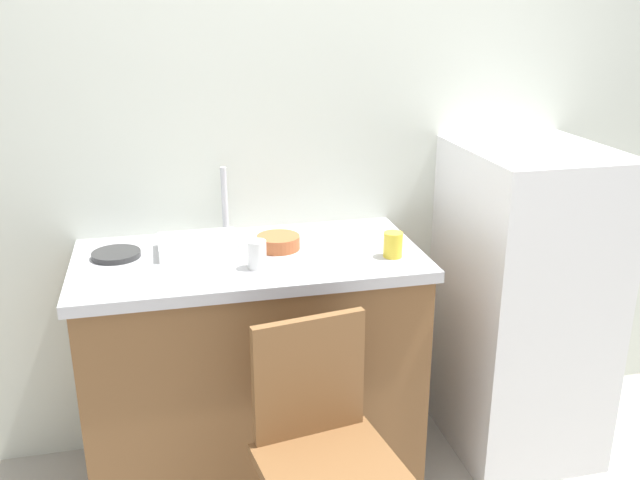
% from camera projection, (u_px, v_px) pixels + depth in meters
% --- Properties ---
extents(back_wall, '(4.80, 0.10, 2.68)m').
position_uv_depth(back_wall, '(297.00, 119.00, 2.71)').
color(back_wall, silver).
rests_on(back_wall, ground_plane).
extents(cabinet_base, '(1.19, 0.60, 0.89)m').
position_uv_depth(cabinet_base, '(253.00, 373.00, 2.64)').
color(cabinet_base, brown).
rests_on(cabinet_base, ground_plane).
extents(countertop, '(1.23, 0.64, 0.04)m').
position_uv_depth(countertop, '(249.00, 259.00, 2.48)').
color(countertop, '#B7B7BC').
rests_on(countertop, cabinet_base).
extents(faucet, '(0.02, 0.02, 0.26)m').
position_uv_depth(faucet, '(225.00, 201.00, 2.65)').
color(faucet, '#B7B7BC').
rests_on(faucet, countertop).
extents(refrigerator, '(0.54, 0.64, 1.26)m').
position_uv_depth(refrigerator, '(522.00, 302.00, 2.79)').
color(refrigerator, white).
rests_on(refrigerator, ground_plane).
extents(chair, '(0.46, 0.46, 0.89)m').
position_uv_depth(chair, '(324.00, 452.00, 2.09)').
color(chair, brown).
rests_on(chair, ground_plane).
extents(dish_tray, '(0.28, 0.20, 0.05)m').
position_uv_depth(dish_tray, '(198.00, 245.00, 2.49)').
color(dish_tray, white).
rests_on(dish_tray, countertop).
extents(terracotta_bowl, '(0.16, 0.16, 0.05)m').
position_uv_depth(terracotta_bowl, '(278.00, 242.00, 2.52)').
color(terracotta_bowl, '#B25B33').
rests_on(terracotta_bowl, countertop).
extents(hotplate, '(0.17, 0.17, 0.02)m').
position_uv_depth(hotplate, '(116.00, 255.00, 2.44)').
color(hotplate, '#2D2D2D').
rests_on(hotplate, countertop).
extents(cup_yellow, '(0.07, 0.07, 0.09)m').
position_uv_depth(cup_yellow, '(393.00, 245.00, 2.44)').
color(cup_yellow, yellow).
rests_on(cup_yellow, countertop).
extents(cup_white, '(0.06, 0.06, 0.10)m').
position_uv_depth(cup_white, '(257.00, 254.00, 2.33)').
color(cup_white, white).
rests_on(cup_white, countertop).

